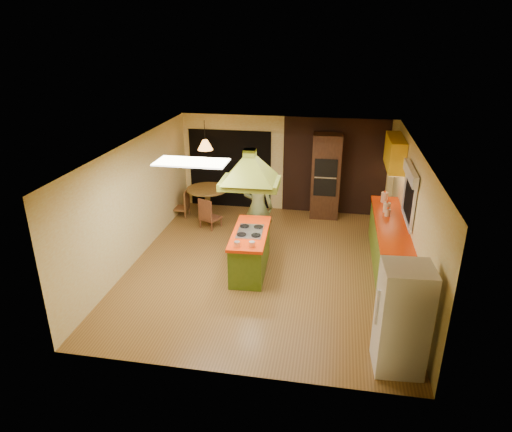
% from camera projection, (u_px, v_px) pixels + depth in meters
% --- Properties ---
extents(ground, '(6.50, 6.50, 0.00)m').
position_uv_depth(ground, '(267.00, 266.00, 9.42)').
color(ground, olive).
rests_on(ground, ground).
extents(room_walls, '(5.50, 6.50, 6.50)m').
position_uv_depth(room_walls, '(267.00, 209.00, 8.95)').
color(room_walls, beige).
rests_on(room_walls, ground).
extents(ceiling_plane, '(6.50, 6.50, 0.00)m').
position_uv_depth(ceiling_plane, '(268.00, 147.00, 8.47)').
color(ceiling_plane, silver).
rests_on(ceiling_plane, room_walls).
extents(brick_panel, '(2.64, 0.03, 2.50)m').
position_uv_depth(brick_panel, '(334.00, 167.00, 11.69)').
color(brick_panel, '#381E14').
rests_on(brick_panel, ground).
extents(nook_opening, '(2.20, 0.03, 2.10)m').
position_uv_depth(nook_opening, '(230.00, 169.00, 12.21)').
color(nook_opening, black).
rests_on(nook_opening, ground).
extents(right_counter, '(0.62, 3.05, 0.92)m').
position_uv_depth(right_counter, '(389.00, 242.00, 9.40)').
color(right_counter, olive).
rests_on(right_counter, ground).
extents(upper_cabinets, '(0.34, 1.40, 0.70)m').
position_uv_depth(upper_cabinets, '(395.00, 153.00, 10.27)').
color(upper_cabinets, yellow).
rests_on(upper_cabinets, room_walls).
extents(window_right, '(0.12, 1.35, 1.06)m').
position_uv_depth(window_right, '(410.00, 185.00, 8.68)').
color(window_right, black).
rests_on(window_right, room_walls).
extents(fluor_panel, '(1.20, 0.60, 0.03)m').
position_uv_depth(fluor_panel, '(191.00, 162.00, 7.56)').
color(fluor_panel, white).
rests_on(fluor_panel, ceiling_plane).
extents(kitchen_island, '(0.77, 1.72, 0.87)m').
position_uv_depth(kitchen_island, '(250.00, 251.00, 9.09)').
color(kitchen_island, '#50701C').
rests_on(kitchen_island, ground).
extents(range_hood, '(1.11, 0.81, 0.80)m').
position_uv_depth(range_hood, '(250.00, 163.00, 8.40)').
color(range_hood, olive).
rests_on(range_hood, ceiling_plane).
extents(man, '(0.69, 0.48, 1.82)m').
position_uv_depth(man, '(258.00, 207.00, 10.01)').
color(man, '#535E32').
rests_on(man, ground).
extents(refrigerator, '(0.71, 0.68, 1.63)m').
position_uv_depth(refrigerator, '(402.00, 319.00, 6.31)').
color(refrigerator, white).
rests_on(refrigerator, ground).
extents(wall_oven, '(0.73, 0.62, 2.16)m').
position_uv_depth(wall_oven, '(326.00, 176.00, 11.53)').
color(wall_oven, '#462716').
rests_on(wall_oven, ground).
extents(dining_table, '(1.04, 1.04, 0.78)m').
position_uv_depth(dining_table, '(207.00, 197.00, 11.68)').
color(dining_table, brown).
rests_on(dining_table, ground).
extents(chair_left, '(0.39, 0.39, 0.71)m').
position_uv_depth(chair_left, '(181.00, 203.00, 11.77)').
color(chair_left, brown).
rests_on(chair_left, ground).
extents(chair_near, '(0.56, 0.56, 0.77)m').
position_uv_depth(chair_near, '(210.00, 213.00, 11.11)').
color(chair_near, brown).
rests_on(chair_near, ground).
extents(pendant_lamp, '(0.49, 0.49, 0.24)m').
position_uv_depth(pendant_lamp, '(205.00, 145.00, 11.16)').
color(pendant_lamp, '#FF9E3F').
rests_on(pendant_lamp, ceiling_plane).
extents(canister_large, '(0.19, 0.19, 0.23)m').
position_uv_depth(canister_large, '(384.00, 197.00, 10.23)').
color(canister_large, beige).
rests_on(canister_large, right_counter).
extents(canister_medium, '(0.18, 0.18, 0.21)m').
position_uv_depth(canister_medium, '(387.00, 207.00, 9.67)').
color(canister_medium, beige).
rests_on(canister_medium, right_counter).
extents(canister_small, '(0.13, 0.13, 0.16)m').
position_uv_depth(canister_small, '(388.00, 212.00, 9.47)').
color(canister_small, beige).
rests_on(canister_small, right_counter).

